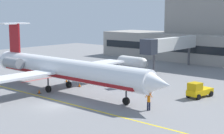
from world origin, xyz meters
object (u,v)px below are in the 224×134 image
object	(u,v)px
baggage_tug	(129,80)
pushback_tractor	(85,70)
fuel_tank	(132,62)
regional_jet	(62,69)
marshaller	(149,101)
belt_loader	(198,90)

from	to	relation	value
baggage_tug	pushback_tractor	xyz separation A→B (m)	(-11.40, 2.36, -0.07)
baggage_tug	pushback_tractor	size ratio (longest dim) A/B	1.07
baggage_tug	fuel_tank	distance (m)	15.54
pushback_tractor	fuel_tank	world-z (taller)	fuel_tank
fuel_tank	regional_jet	bearing A→B (deg)	-79.63
regional_jet	fuel_tank	world-z (taller)	regional_jet
fuel_tank	marshaller	world-z (taller)	fuel_tank
pushback_tractor	belt_loader	xyz separation A→B (m)	(21.94, -1.45, -0.06)
fuel_tank	marshaller	size ratio (longest dim) A/B	3.45
regional_jet	belt_loader	distance (m)	18.31
regional_jet	baggage_tug	size ratio (longest dim) A/B	7.77
regional_jet	fuel_tank	xyz separation A→B (m)	(-3.75, 20.46, -1.67)
regional_jet	pushback_tractor	world-z (taller)	regional_jet
baggage_tug	regional_jet	bearing A→B (deg)	-124.29
belt_loader	marshaller	xyz separation A→B (m)	(-1.39, -8.96, 0.14)
baggage_tug	pushback_tractor	distance (m)	11.65
baggage_tug	belt_loader	xyz separation A→B (m)	(10.54, 0.92, -0.12)
regional_jet	pushback_tractor	size ratio (longest dim) A/B	8.29
belt_loader	regional_jet	bearing A→B (deg)	-151.05
belt_loader	fuel_tank	bearing A→B (deg)	149.32
pushback_tractor	baggage_tug	bearing A→B (deg)	-11.71
baggage_tug	pushback_tractor	world-z (taller)	baggage_tug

